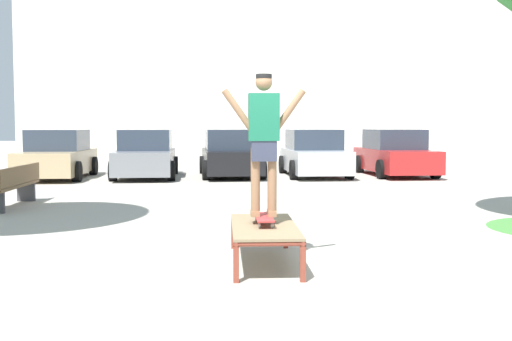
% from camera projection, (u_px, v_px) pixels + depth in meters
% --- Properties ---
extents(ground_plane, '(120.00, 120.00, 0.00)m').
position_uv_depth(ground_plane, '(278.00, 267.00, 7.29)').
color(ground_plane, '#B2AA9E').
extents(building_facade, '(30.12, 4.00, 12.17)m').
position_uv_depth(building_facade, '(270.00, 54.00, 39.32)').
color(building_facade, silver).
rests_on(building_facade, ground).
extents(skate_box, '(0.78, 1.91, 0.46)m').
position_uv_depth(skate_box, '(264.00, 229.00, 7.49)').
color(skate_box, brown).
rests_on(skate_box, ground).
extents(skateboard, '(0.20, 0.80, 0.09)m').
position_uv_depth(skateboard, '(264.00, 218.00, 7.55)').
color(skateboard, '#B23333').
rests_on(skateboard, skate_box).
extents(skater, '(1.00, 0.28, 1.69)m').
position_uv_depth(skater, '(264.00, 134.00, 7.48)').
color(skater, '#8E6647').
rests_on(skater, skateboard).
extents(car_tan, '(1.95, 4.21, 1.50)m').
position_uv_depth(car_tan, '(58.00, 156.00, 19.51)').
color(car_tan, tan).
rests_on(car_tan, ground).
extents(car_grey, '(2.01, 4.25, 1.50)m').
position_uv_depth(car_grey, '(146.00, 155.00, 19.86)').
color(car_grey, slate).
rests_on(car_grey, ground).
extents(car_black, '(2.10, 4.29, 1.50)m').
position_uv_depth(car_black, '(231.00, 155.00, 20.28)').
color(car_black, black).
rests_on(car_black, ground).
extents(car_silver, '(2.00, 4.24, 1.50)m').
position_uv_depth(car_silver, '(314.00, 155.00, 20.36)').
color(car_silver, '#B7BABF').
rests_on(car_silver, ground).
extents(car_red, '(2.04, 4.26, 1.50)m').
position_uv_depth(car_red, '(395.00, 154.00, 20.62)').
color(car_red, red).
rests_on(car_red, ground).
extents(park_bench, '(0.47, 2.40, 0.83)m').
position_uv_depth(park_bench, '(14.00, 185.00, 12.68)').
color(park_bench, brown).
rests_on(park_bench, ground).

